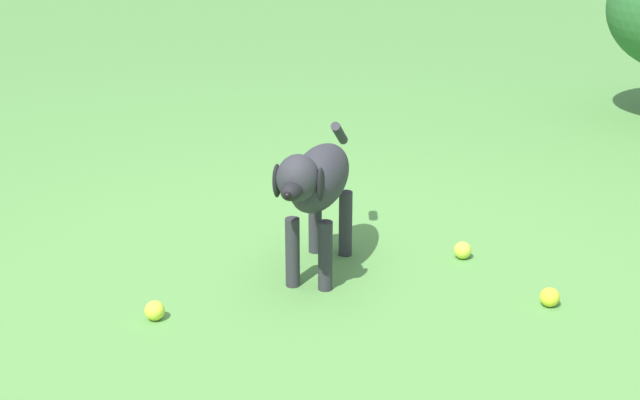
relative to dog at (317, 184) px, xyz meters
name	(u,v)px	position (x,y,z in m)	size (l,w,h in m)	color
ground	(313,296)	(0.00, -0.18, -0.35)	(14.00, 14.00, 0.00)	#548C42
dog	(317,184)	(0.00, 0.00, 0.00)	(0.28, 0.77, 0.53)	#2D2D33
tennis_ball_0	(155,311)	(-0.50, -0.38, -0.32)	(0.07, 0.07, 0.07)	#CFE03A
tennis_ball_1	(550,297)	(0.80, -0.20, -0.32)	(0.07, 0.07, 0.07)	yellow
tennis_ball_2	(463,250)	(0.54, 0.18, -0.32)	(0.07, 0.07, 0.07)	#CBE23D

